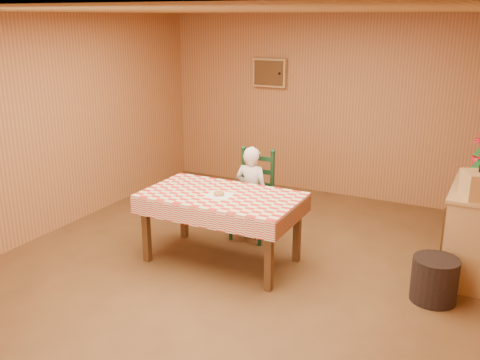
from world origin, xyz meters
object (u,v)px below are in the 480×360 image
(dining_table, at_px, (221,201))
(ladder_chair, at_px, (254,196))
(storage_bin, at_px, (434,280))
(shelf_unit, at_px, (475,229))
(seated_child, at_px, (252,193))

(dining_table, distance_m, ladder_chair, 0.81)
(dining_table, height_order, storage_bin, dining_table)
(ladder_chair, relative_size, shelf_unit, 0.87)
(seated_child, bearing_deg, storage_bin, 165.32)
(ladder_chair, height_order, seated_child, seated_child)
(dining_table, relative_size, shelf_unit, 1.34)
(storage_bin, bearing_deg, shelf_unit, 72.57)
(shelf_unit, bearing_deg, dining_table, -158.02)
(storage_bin, bearing_deg, dining_table, -175.75)
(seated_child, height_order, storage_bin, seated_child)
(seated_child, distance_m, storage_bin, 2.27)
(ladder_chair, distance_m, seated_child, 0.08)
(ladder_chair, distance_m, storage_bin, 2.28)
(shelf_unit, xyz_separation_m, storage_bin, (-0.26, -0.82, -0.25))
(dining_table, height_order, ladder_chair, ladder_chair)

